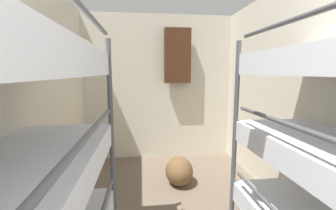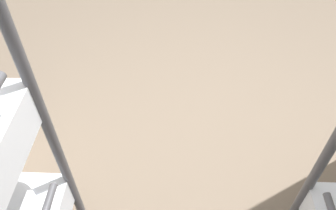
% 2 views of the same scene
% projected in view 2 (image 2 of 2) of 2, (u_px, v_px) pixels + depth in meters
% --- Properties ---
extents(ground_plane, '(20.00, 20.00, 0.00)m').
position_uv_depth(ground_plane, '(184.00, 144.00, 2.28)').
color(ground_plane, '#6B5B4C').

